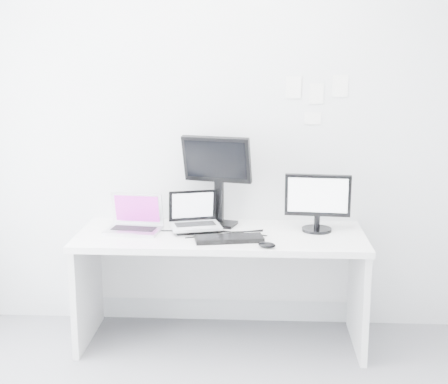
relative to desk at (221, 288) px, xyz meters
The scene contains 13 objects.
back_wall 1.05m from the desk, 90.00° to the left, with size 3.60×3.60×0.00m, color silver.
desk is the anchor object (origin of this frame).
macbook 0.74m from the desk, behind, with size 0.33×0.25×0.25m, color silver.
speaker 0.58m from the desk, 131.11° to the left, with size 0.08×0.08×0.17m, color black.
dell_laptop 0.52m from the desk, 166.94° to the left, with size 0.31×0.24×0.26m, color silver.
rear_monitor 0.70m from the desk, 99.61° to the left, with size 0.45×0.16×0.61m, color black.
samsung_monitor 0.82m from the desk, ahead, with size 0.41×0.19×0.38m, color black.
keyboard 0.42m from the desk, 70.41° to the right, with size 0.41×0.15×0.03m, color black.
mouse 0.56m from the desk, 45.77° to the right, with size 0.11×0.07×0.03m, color black.
wall_note_0 1.38m from the desk, 37.40° to the left, with size 0.10×0.00×0.14m, color white.
wall_note_1 1.40m from the desk, 29.83° to the left, with size 0.09×0.00×0.13m, color white.
wall_note_2 1.51m from the desk, 24.64° to the left, with size 0.10×0.00×0.14m, color white.
wall_note_3 1.25m from the desk, 30.67° to the left, with size 0.11×0.00×0.08m, color white.
Camera 1 is at (0.23, -2.64, 1.84)m, focal length 51.75 mm.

